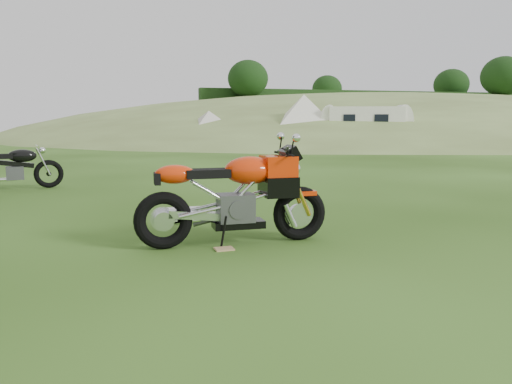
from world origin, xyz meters
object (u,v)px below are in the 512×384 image
object	(u,v)px
plywood_board	(224,249)
tent_right	(304,122)
sport_motorcycle	(234,189)
vintage_moto_d	(13,166)
tent_mid	(209,127)
caravan	(365,127)

from	to	relation	value
plywood_board	tent_right	size ratio (longest dim) A/B	0.07
sport_motorcycle	vintage_moto_d	world-z (taller)	sport_motorcycle
sport_motorcycle	plywood_board	xyz separation A→B (m)	(-0.17, -0.23, -0.68)
sport_motorcycle	vintage_moto_d	size ratio (longest dim) A/B	1.17
tent_mid	caravan	distance (m)	8.52
tent_mid	tent_right	xyz separation A→B (m)	(4.80, -2.15, 0.27)
plywood_board	vintage_moto_d	xyz separation A→B (m)	(-3.34, 6.18, 0.51)
plywood_board	tent_mid	bearing A→B (deg)	79.82
vintage_moto_d	caravan	world-z (taller)	caravan
sport_motorcycle	vintage_moto_d	xyz separation A→B (m)	(-3.51, 5.95, -0.17)
sport_motorcycle	plywood_board	size ratio (longest dim) A/B	10.29
vintage_moto_d	sport_motorcycle	bearing A→B (deg)	-71.24
tent_mid	caravan	bearing A→B (deg)	-31.37
sport_motorcycle	tent_mid	size ratio (longest dim) A/B	0.90
vintage_moto_d	plywood_board	bearing A→B (deg)	-73.42
sport_motorcycle	plywood_board	distance (m)	0.74
plywood_board	vintage_moto_d	distance (m)	7.04
tent_right	caravan	xyz separation A→B (m)	(2.98, -1.31, -0.26)
vintage_moto_d	tent_mid	bearing A→B (deg)	53.48
plywood_board	tent_right	xyz separation A→B (m)	(8.75, 19.86, 1.37)
vintage_moto_d	tent_mid	size ratio (longest dim) A/B	0.77
plywood_board	tent_mid	xyz separation A→B (m)	(3.95, 22.01, 1.10)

